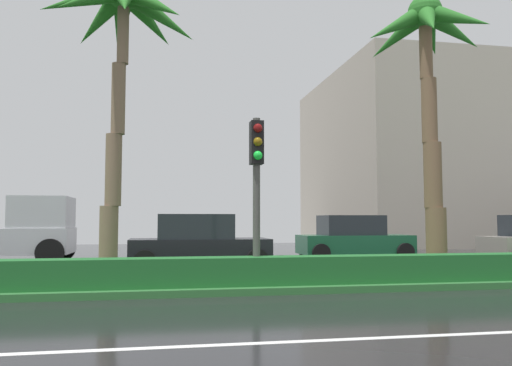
{
  "coord_description": "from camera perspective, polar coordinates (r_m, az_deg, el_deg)",
  "views": [
    {
      "loc": [
        1.77,
        -4.53,
        1.54
      ],
      "look_at": [
        4.43,
        9.68,
        2.57
      ],
      "focal_mm": 36.65,
      "sensor_mm": 36.0,
      "label": 1
    }
  ],
  "objects": [
    {
      "name": "ground_plane",
      "position": [
        13.73,
        -18.24,
        -10.51
      ],
      "size": [
        90.0,
        42.0,
        0.1
      ],
      "primitive_type": "cube",
      "color": "black"
    },
    {
      "name": "median_strip",
      "position": [
        12.73,
        -18.83,
        -10.45
      ],
      "size": [
        85.5,
        4.0,
        0.15
      ],
      "primitive_type": "cube",
      "color": "#2D6B33",
      "rests_on": "ground_plane"
    },
    {
      "name": "median_hedge",
      "position": [
        11.32,
        -19.81,
        -9.35
      ],
      "size": [
        76.5,
        0.7,
        0.6
      ],
      "color": "#1E6028",
      "rests_on": "median_strip"
    },
    {
      "name": "palm_tree_centre_left",
      "position": [
        13.68,
        -14.45,
        16.06
      ],
      "size": [
        3.91,
        3.72,
        7.45
      ],
      "color": "#79614A",
      "rests_on": "median_strip"
    },
    {
      "name": "palm_tree_centre",
      "position": [
        14.99,
        18.26,
        12.83
      ],
      "size": [
        3.6,
        3.31,
        7.4
      ],
      "color": "brown",
      "rests_on": "median_strip"
    },
    {
      "name": "traffic_signal_median_right",
      "position": [
        11.5,
        0.07,
        1.54
      ],
      "size": [
        0.28,
        0.43,
        3.65
      ],
      "color": "#4C4C47",
      "rests_on": "median_strip"
    },
    {
      "name": "car_in_traffic_second",
      "position": [
        16.45,
        -6.33,
        -6.53
      ],
      "size": [
        4.3,
        2.02,
        1.72
      ],
      "color": "black",
      "rests_on": "ground_plane"
    },
    {
      "name": "car_in_traffic_third",
      "position": [
        20.67,
        10.59,
        -5.97
      ],
      "size": [
        4.3,
        2.02,
        1.72
      ],
      "color": "#195133",
      "rests_on": "ground_plane"
    },
    {
      "name": "building_far_right",
      "position": [
        39.54,
        22.92,
        2.13
      ],
      "size": [
        21.3,
        14.84,
        11.17
      ],
      "color": "#A89E8E",
      "rests_on": "ground_plane"
    }
  ]
}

